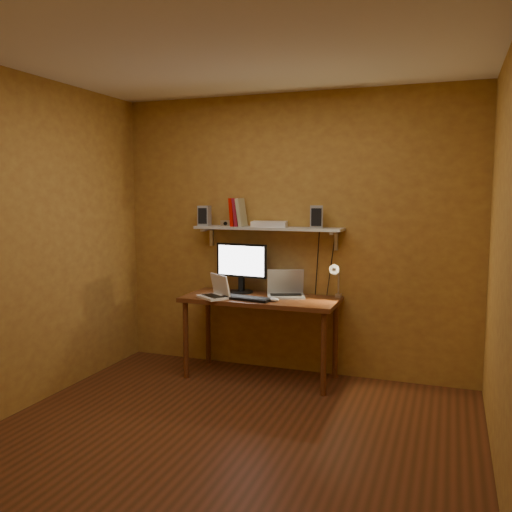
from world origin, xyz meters
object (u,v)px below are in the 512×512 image
at_px(speaker_right, 316,217).
at_px(wall_shelf, 268,229).
at_px(desk_lamp, 336,276).
at_px(speaker_left, 204,216).
at_px(monitor, 241,265).
at_px(netbook, 216,291).
at_px(shelf_camera, 226,223).
at_px(laptop, 286,289).
at_px(mouse, 274,300).
at_px(desk, 261,306).
at_px(router, 269,224).
at_px(keyboard, 247,298).

bearing_deg(speaker_right, wall_shelf, 164.28).
relative_size(desk_lamp, speaker_left, 1.97).
bearing_deg(monitor, speaker_left, -178.13).
bearing_deg(netbook, desk_lamp, 51.90).
bearing_deg(shelf_camera, speaker_right, 3.88).
xyz_separation_m(laptop, mouse, (-0.02, -0.27, -0.05)).
bearing_deg(netbook, monitor, 105.54).
bearing_deg(shelf_camera, wall_shelf, 10.91).
relative_size(desk, monitor, 2.73).
xyz_separation_m(desk_lamp, speaker_left, (-1.30, 0.06, 0.51)).
bearing_deg(mouse, wall_shelf, 128.99).
distance_m(monitor, speaker_right, 0.85).
bearing_deg(wall_shelf, router, -12.19).
distance_m(shelf_camera, router, 0.41).
xyz_separation_m(desk, speaker_right, (0.46, 0.18, 0.81)).
xyz_separation_m(wall_shelf, mouse, (0.18, -0.34, -0.59)).
bearing_deg(speaker_right, mouse, -144.77).
distance_m(monitor, router, 0.47).
height_order(laptop, keyboard, laptop).
bearing_deg(router, laptop, -21.94).
bearing_deg(router, wall_shelf, 167.81).
bearing_deg(laptop, router, 137.77).
bearing_deg(mouse, speaker_right, 60.63).
distance_m(desk, wall_shelf, 0.72).
xyz_separation_m(laptop, speaker_left, (-0.84, 0.07, 0.65)).
height_order(shelf_camera, router, shelf_camera).
distance_m(desk, netbook, 0.43).
relative_size(wall_shelf, laptop, 3.55).
distance_m(wall_shelf, shelf_camera, 0.40).
bearing_deg(keyboard, speaker_left, 158.04).
relative_size(desk, mouse, 15.23).
distance_m(keyboard, speaker_left, 0.96).
bearing_deg(keyboard, shelf_camera, 148.18).
xyz_separation_m(wall_shelf, laptop, (0.20, -0.08, -0.54)).
relative_size(wall_shelf, shelf_camera, 13.80).
bearing_deg(laptop, wall_shelf, 138.54).
bearing_deg(shelf_camera, speaker_left, 165.43).
bearing_deg(speaker_right, laptop, 179.31).
height_order(netbook, mouse, netbook).
height_order(mouse, router, router).
bearing_deg(monitor, laptop, 1.26).
xyz_separation_m(speaker_left, shelf_camera, (0.25, -0.06, -0.07)).
bearing_deg(shelf_camera, mouse, -25.30).
height_order(wall_shelf, laptop, wall_shelf).
height_order(monitor, speaker_left, speaker_left).
xyz_separation_m(monitor, router, (0.26, 0.04, 0.39)).
relative_size(netbook, shelf_camera, 3.37).
bearing_deg(laptop, desk, -170.09).
height_order(laptop, desk_lamp, desk_lamp).
bearing_deg(speaker_left, shelf_camera, -19.97).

